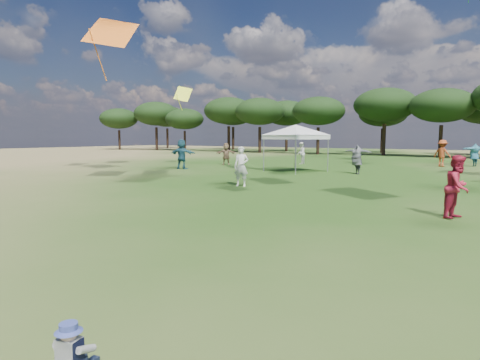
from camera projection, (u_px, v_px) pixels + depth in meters
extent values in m
cylinder|color=black|center=(119.00, 140.00, 64.52)|extent=(0.35, 0.35, 3.09)
ellipsoid|color=black|center=(119.00, 119.00, 64.15)|extent=(6.01, 6.01, 3.24)
cylinder|color=black|center=(157.00, 139.00, 62.72)|extent=(0.40, 0.40, 3.51)
ellipsoid|color=black|center=(156.00, 114.00, 62.31)|extent=(6.82, 6.82, 3.68)
cylinder|color=black|center=(185.00, 141.00, 59.50)|extent=(0.33, 0.33, 2.92)
ellipsoid|color=black|center=(185.00, 119.00, 59.16)|extent=(5.67, 5.67, 3.06)
cylinder|color=black|center=(229.00, 139.00, 55.25)|extent=(0.40, 0.40, 3.49)
ellipsoid|color=black|center=(229.00, 111.00, 54.83)|extent=(6.79, 6.79, 3.66)
cylinder|color=black|center=(260.00, 140.00, 52.17)|extent=(0.38, 0.38, 3.32)
ellipsoid|color=black|center=(260.00, 111.00, 51.78)|extent=(6.44, 6.44, 3.47)
cylinder|color=black|center=(318.00, 141.00, 46.92)|extent=(0.36, 0.36, 3.14)
ellipsoid|color=black|center=(319.00, 111.00, 46.55)|extent=(6.11, 6.11, 3.29)
cylinder|color=black|center=(384.00, 140.00, 44.20)|extent=(0.40, 0.40, 3.46)
ellipsoid|color=black|center=(385.00, 105.00, 43.79)|extent=(6.73, 6.73, 3.63)
cylinder|color=black|center=(440.00, 141.00, 40.01)|extent=(0.37, 0.37, 3.21)
ellipsoid|color=black|center=(442.00, 106.00, 39.63)|extent=(6.24, 6.24, 3.36)
cylinder|color=black|center=(167.00, 138.00, 73.29)|extent=(0.41, 0.41, 3.56)
ellipsoid|color=black|center=(167.00, 117.00, 72.87)|extent=(6.92, 6.92, 3.73)
cylinder|color=black|center=(233.00, 138.00, 64.85)|extent=(0.41, 0.41, 3.62)
ellipsoid|color=black|center=(233.00, 113.00, 64.42)|extent=(7.03, 7.03, 3.79)
cylinder|color=black|center=(286.00, 139.00, 57.29)|extent=(0.39, 0.39, 3.37)
ellipsoid|color=black|center=(287.00, 113.00, 56.89)|extent=(6.54, 6.54, 3.53)
cylinder|color=black|center=(382.00, 141.00, 51.59)|extent=(0.36, 0.36, 3.11)
ellipsoid|color=black|center=(383.00, 114.00, 51.22)|extent=(6.05, 6.05, 3.26)
cylinder|color=gray|center=(264.00, 154.00, 24.01)|extent=(0.06, 0.06, 2.09)
cylinder|color=gray|center=(296.00, 155.00, 21.90)|extent=(0.06, 0.06, 2.09)
cylinder|color=gray|center=(295.00, 153.00, 25.63)|extent=(0.06, 0.06, 2.09)
cylinder|color=gray|center=(328.00, 154.00, 23.53)|extent=(0.06, 0.06, 2.09)
cube|color=silver|center=(296.00, 137.00, 23.66)|extent=(3.58, 3.58, 0.25)
pyramid|color=silver|center=(296.00, 125.00, 23.58)|extent=(5.48, 5.48, 0.60)
cube|color=white|center=(70.00, 350.00, 3.42)|extent=(0.22, 0.18, 0.21)
cylinder|color=white|center=(63.00, 344.00, 3.52)|extent=(0.11, 0.21, 0.13)
cylinder|color=white|center=(86.00, 349.00, 3.43)|extent=(0.11, 0.21, 0.13)
sphere|color=#E0B293|center=(69.00, 334.00, 3.41)|extent=(0.14, 0.14, 0.14)
cone|color=#4D58B5|center=(69.00, 330.00, 3.40)|extent=(0.24, 0.24, 0.02)
cylinder|color=#4D58B5|center=(68.00, 327.00, 3.40)|extent=(0.15, 0.15, 0.06)
imported|color=#215164|center=(182.00, 154.00, 25.68)|extent=(1.83, 0.85, 1.90)
imported|color=brown|center=(226.00, 154.00, 29.54)|extent=(1.45, 1.34, 1.62)
imported|color=#245A6D|center=(474.00, 155.00, 27.93)|extent=(1.83, 1.69, 1.60)
imported|color=#9A3C19|center=(442.00, 153.00, 27.59)|extent=(1.36, 1.07, 1.86)
imported|color=beige|center=(241.00, 166.00, 16.68)|extent=(0.70, 0.57, 1.67)
imported|color=#4A4C4F|center=(357.00, 160.00, 22.11)|extent=(2.00, 1.38, 1.61)
imported|color=silver|center=(301.00, 153.00, 30.33)|extent=(0.72, 0.88, 1.65)
imported|color=maroon|center=(458.00, 187.00, 10.11)|extent=(0.80, 0.92, 1.61)
plane|color=#D5E818|center=(183.00, 94.00, 29.06)|extent=(1.41, 1.56, 1.31)
plane|color=orange|center=(111.00, 32.00, 16.63)|extent=(2.68, 2.85, 1.74)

